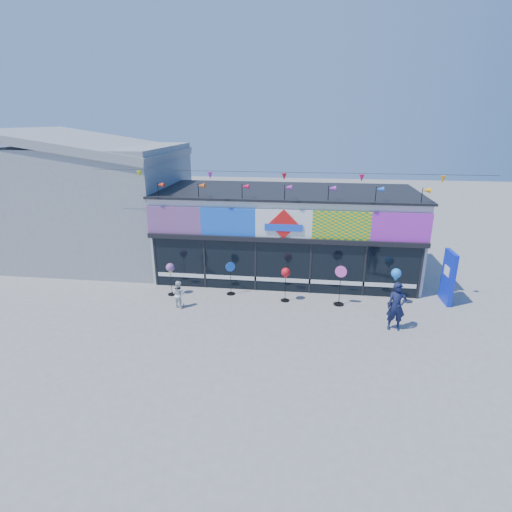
% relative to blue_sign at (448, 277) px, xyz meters
% --- Properties ---
extents(ground, '(80.00, 80.00, 0.00)m').
position_rel_blue_sign_xyz_m(ground, '(-6.85, -3.20, -1.11)').
color(ground, slate).
rests_on(ground, ground).
extents(kite_shop, '(16.00, 5.70, 5.31)m').
position_rel_blue_sign_xyz_m(kite_shop, '(-6.85, 2.74, 0.94)').
color(kite_shop, silver).
rests_on(kite_shop, ground).
extents(neighbour_building, '(8.18, 7.20, 6.87)m').
position_rel_blue_sign_xyz_m(neighbour_building, '(-16.85, 3.80, 2.09)').
color(neighbour_building, gray).
rests_on(neighbour_building, ground).
extents(blue_sign, '(0.22, 1.11, 2.21)m').
position_rel_blue_sign_xyz_m(blue_sign, '(0.00, 0.00, 0.00)').
color(blue_sign, '#0D25CB').
rests_on(blue_sign, ground).
extents(spinner_0, '(0.37, 0.37, 1.45)m').
position_rel_blue_sign_xyz_m(spinner_0, '(-11.61, -0.77, 0.05)').
color(spinner_0, black).
rests_on(spinner_0, ground).
extents(spinner_1, '(0.39, 0.38, 1.48)m').
position_rel_blue_sign_xyz_m(spinner_1, '(-9.06, -0.39, -0.33)').
color(spinner_1, black).
rests_on(spinner_1, ground).
extents(spinner_2, '(0.38, 0.38, 1.48)m').
position_rel_blue_sign_xyz_m(spinner_2, '(-6.66, -0.77, 0.08)').
color(spinner_2, black).
rests_on(spinner_2, ground).
extents(spinner_3, '(0.48, 0.43, 1.70)m').
position_rel_blue_sign_xyz_m(spinner_3, '(-4.43, -0.85, -0.21)').
color(spinner_3, black).
rests_on(spinner_3, ground).
extents(spinner_4, '(0.40, 0.40, 1.59)m').
position_rel_blue_sign_xyz_m(spinner_4, '(-2.21, -0.57, 0.16)').
color(spinner_4, black).
rests_on(spinner_4, ground).
extents(adult_man, '(0.66, 0.44, 1.82)m').
position_rel_blue_sign_xyz_m(adult_man, '(-2.57, -2.67, -0.20)').
color(adult_man, '#121839').
rests_on(adult_man, ground).
extents(child, '(0.63, 0.53, 1.13)m').
position_rel_blue_sign_xyz_m(child, '(-10.92, -1.89, -0.55)').
color(child, silver).
rests_on(child, ground).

